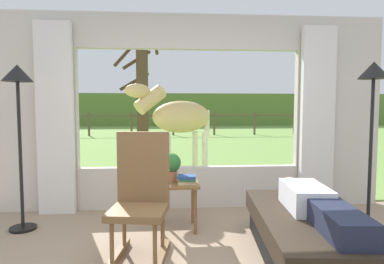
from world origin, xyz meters
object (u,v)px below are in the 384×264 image
Objects in this scene: horse at (178,118)px; book_stack at (187,179)px; side_table at (179,191)px; potted_plant at (171,165)px; floor_lamp_right at (373,95)px; pasture_tree at (142,95)px; reclining_person at (315,204)px; floor_lamp_left at (18,97)px; rocking_chair at (141,196)px; recliner_sofa at (312,237)px.

book_stack is at bearing 148.33° from horse.
side_table is 0.29m from potted_plant.
pasture_tree is (-2.88, 5.71, 0.21)m from floor_lamp_right.
reclining_person is 0.80× the size of floor_lamp_left.
floor_lamp_right is (2.08, -0.17, 1.05)m from side_table.
potted_plant is at bearing 77.09° from rocking_chair.
reclining_person is 1.45m from side_table.
potted_plant reaches higher than side_table.
side_table is 5.74m from pasture_tree.
reclining_person is 1.28× the size of rocking_chair.
book_stack is 0.12× the size of floor_lamp_right.
potted_plant is at bearing 143.13° from side_table.
reclining_person is at bearing -38.82° from potted_plant.
pasture_tree is (-0.72, 5.48, 0.98)m from potted_plant.
recliner_sofa is 8.32× the size of book_stack.
horse is at bearing 86.16° from potted_plant.
horse reaches higher than potted_plant.
horse is (0.09, 2.61, 0.73)m from side_table.
reclining_person is at bearing -38.95° from side_table.
pasture_tree is at bearing 98.24° from side_table.
reclining_person is at bearing -142.21° from floor_lamp_right.
side_table is 0.30× the size of horse.
pasture_tree is at bearing 97.51° from potted_plant.
book_stack is (0.17, -0.12, -0.14)m from potted_plant.
potted_plant is at bearing 148.11° from recliner_sofa.
pasture_tree reaches higher than floor_lamp_left.
potted_plant is at bearing 173.81° from floor_lamp_right.
rocking_chair reaches higher than book_stack.
book_stack is 2.74m from horse.
rocking_chair reaches higher than recliner_sofa.
book_stack is 5.78m from pasture_tree.
pasture_tree reaches higher than book_stack.
rocking_chair is at bearing -119.48° from side_table.
floor_lamp_right is 1.06× the size of horse.
floor_lamp_left reaches higher than rocking_chair.
horse is at bearing 88.00° from side_table.
reclining_person is 1.54m from floor_lamp_right.
rocking_chair is 0.33× the size of pasture_tree.
floor_lamp_left is at bearing 176.37° from side_table.
book_stack is (-1.04, 0.80, 0.35)m from recliner_sofa.
potted_plant is 2.31m from floor_lamp_right.
book_stack is at bearing 60.82° from rocking_chair.
reclining_person is (0.00, -0.05, 0.30)m from recliner_sofa.
side_table is 2.71m from horse.
potted_plant is (-1.21, 0.97, 0.18)m from reclining_person.
recliner_sofa is at bearing -37.35° from potted_plant.
pasture_tree reaches higher than floor_lamp_right.
floor_lamp_right is 6.40m from pasture_tree.
recliner_sofa is 3.24m from floor_lamp_left.
pasture_tree is (-0.44, 6.17, 1.14)m from rocking_chair.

